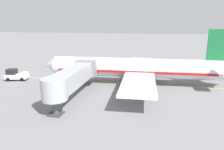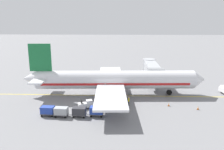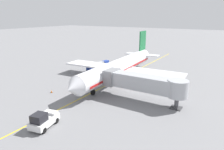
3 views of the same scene
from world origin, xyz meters
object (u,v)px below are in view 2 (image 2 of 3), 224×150
at_px(jet_bridge, 152,69).
at_px(baggage_cart_front, 97,111).
at_px(baggage_cart_third_in_train, 61,111).
at_px(baggage_cart_second_in_train, 79,111).
at_px(ground_crew_wing_walker, 129,101).
at_px(safety_cone_nose_right, 198,108).
at_px(safety_cone_nose_left, 169,105).
at_px(baggage_tug_lead, 86,104).
at_px(ground_crew_loader, 102,105).
at_px(parked_airliner, 114,80).
at_px(baggage_cart_tail_end, 48,110).

bearing_deg(jet_bridge, baggage_cart_front, -28.93).
bearing_deg(baggage_cart_third_in_train, baggage_cart_second_in_train, 91.81).
bearing_deg(ground_crew_wing_walker, jet_bridge, 158.98).
relative_size(jet_bridge, baggage_cart_third_in_train, 5.26).
distance_m(baggage_cart_second_in_train, safety_cone_nose_right, 20.41).
xyz_separation_m(baggage_cart_second_in_train, safety_cone_nose_left, (-5.30, 15.31, -0.66)).
bearing_deg(baggage_cart_front, safety_cone_nose_left, 111.38).
height_order(baggage_cart_second_in_train, safety_cone_nose_right, baggage_cart_second_in_train).
relative_size(baggage_tug_lead, safety_cone_nose_right, 4.66).
height_order(baggage_tug_lead, ground_crew_loader, ground_crew_loader).
relative_size(ground_crew_wing_walker, safety_cone_nose_left, 2.86).
distance_m(parked_airliner, safety_cone_nose_right, 16.78).
bearing_deg(jet_bridge, ground_crew_wing_walker, -21.02).
bearing_deg(safety_cone_nose_left, baggage_tug_lead, -84.06).
bearing_deg(parked_airliner, baggage_cart_third_in_train, -35.89).
xyz_separation_m(parked_airliner, baggage_tug_lead, (7.36, -4.72, -2.47)).
distance_m(baggage_cart_second_in_train, ground_crew_loader, 4.53).
bearing_deg(baggage_cart_third_in_train, baggage_tug_lead, 138.55).
bearing_deg(baggage_cart_second_in_train, jet_bridge, 146.07).
bearing_deg(baggage_tug_lead, baggage_cart_third_in_train, -41.45).
distance_m(baggage_cart_tail_end, ground_crew_wing_walker, 14.15).
relative_size(parked_airliner, jet_bridge, 2.42).
distance_m(jet_bridge, baggage_cart_second_in_train, 25.52).
bearing_deg(safety_cone_nose_right, baggage_cart_tail_end, -81.90).
distance_m(jet_bridge, ground_crew_loader, 21.18).
relative_size(parked_airliner, baggage_cart_tail_end, 12.71).
bearing_deg(baggage_cart_third_in_train, safety_cone_nose_right, 99.64).
bearing_deg(ground_crew_wing_walker, baggage_tug_lead, -79.30).
relative_size(baggage_cart_tail_end, ground_crew_loader, 1.74).
xyz_separation_m(parked_airliner, baggage_cart_second_in_train, (11.12, -5.22, -2.24)).
height_order(parked_airliner, safety_cone_nose_left, parked_airliner).
height_order(parked_airliner, safety_cone_nose_right, parked_airliner).
distance_m(baggage_tug_lead, ground_crew_wing_walker, 7.71).
distance_m(baggage_cart_third_in_train, ground_crew_loader, 6.99).
height_order(baggage_tug_lead, baggage_cart_second_in_train, baggage_tug_lead).
xyz_separation_m(baggage_cart_third_in_train, ground_crew_wing_walker, (-5.28, 10.97, 0.00)).
distance_m(baggage_cart_tail_end, safety_cone_nose_left, 21.12).
bearing_deg(baggage_tug_lead, ground_crew_loader, 76.15).
height_order(baggage_cart_front, baggage_cart_second_in_train, same).
height_order(baggage_cart_second_in_train, safety_cone_nose_left, baggage_cart_second_in_train).
bearing_deg(baggage_tug_lead, safety_cone_nose_left, 95.94).
bearing_deg(baggage_cart_second_in_train, baggage_cart_third_in_train, -88.19).
relative_size(baggage_cart_second_in_train, baggage_cart_tail_end, 1.00).
xyz_separation_m(ground_crew_loader, safety_cone_nose_left, (-2.24, 11.97, -0.66)).
bearing_deg(safety_cone_nose_right, baggage_tug_lead, -89.86).
height_order(baggage_cart_front, safety_cone_nose_left, baggage_cart_front).
distance_m(baggage_tug_lead, safety_cone_nose_right, 19.54).
relative_size(ground_crew_loader, safety_cone_nose_left, 2.86).
distance_m(baggage_cart_front, ground_crew_loader, 2.75).
xyz_separation_m(baggage_cart_front, baggage_cart_third_in_train, (0.47, -5.63, 0.00)).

